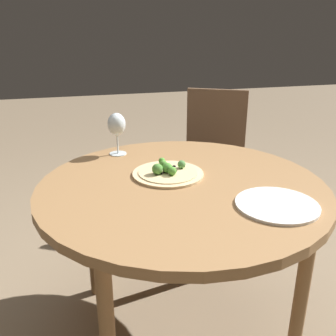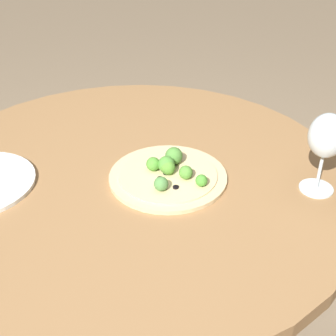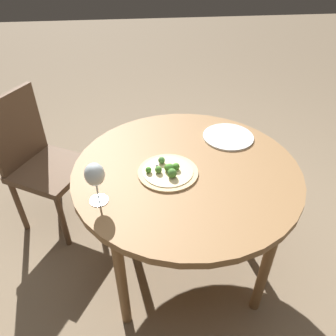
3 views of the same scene
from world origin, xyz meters
name	(u,v)px [view 3 (image 3 of 3)]	position (x,y,z in m)	size (l,w,h in m)	color
ground_plane	(183,259)	(0.00, 0.00, 0.00)	(12.00, 12.00, 0.00)	#847056
dining_table	(186,178)	(0.00, 0.00, 0.64)	(1.09, 1.09, 0.70)	olive
chair	(39,160)	(-0.46, -0.83, 0.48)	(0.54, 0.54, 0.89)	brown
pizza	(168,171)	(0.03, -0.09, 0.71)	(0.28, 0.28, 0.06)	#DBBC89
wine_glass	(95,176)	(0.19, -0.40, 0.84)	(0.08, 0.08, 0.19)	silver
plate_near	(228,137)	(-0.25, 0.27, 0.71)	(0.28, 0.28, 0.01)	white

